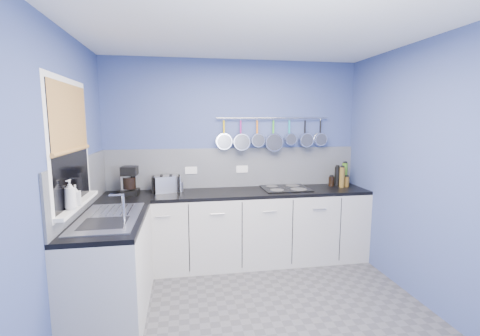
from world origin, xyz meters
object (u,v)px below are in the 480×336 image
object	(u,v)px
soap_bottle_a	(70,195)
paper_towel	(126,183)
soap_bottle_b	(76,195)
toaster	(166,184)
canister	(180,187)
coffee_maker	(130,181)
hob	(285,188)

from	to	relation	value
soap_bottle_a	paper_towel	distance (m)	1.21
soap_bottle_b	paper_towel	size ratio (longest dim) A/B	0.65
toaster	canister	distance (m)	0.16
soap_bottle_a	canister	bearing A→B (deg)	55.87
coffee_maker	hob	world-z (taller)	coffee_maker
hob	coffee_maker	bearing A→B (deg)	-178.96
paper_towel	coffee_maker	size ratio (longest dim) A/B	0.80
paper_towel	hob	distance (m)	1.92
soap_bottle_a	paper_towel	bearing A→B (deg)	78.98
canister	soap_bottle_a	bearing A→B (deg)	-124.13
soap_bottle_a	hob	size ratio (longest dim) A/B	0.42
toaster	paper_towel	bearing A→B (deg)	168.33
soap_bottle_a	toaster	bearing A→B (deg)	61.12
toaster	hob	bearing A→B (deg)	-20.94
soap_bottle_a	toaster	distance (m)	1.42
soap_bottle_a	soap_bottle_b	size ratio (longest dim) A/B	1.39
soap_bottle_a	soap_bottle_b	distance (m)	0.13
soap_bottle_b	toaster	xyz separation A→B (m)	(0.68, 1.11, -0.14)
soap_bottle_b	soap_bottle_a	bearing A→B (deg)	-90.00
coffee_maker	canister	distance (m)	0.58
toaster	hob	distance (m)	1.46
soap_bottle_a	soap_bottle_b	bearing A→B (deg)	90.00
hob	soap_bottle_a	bearing A→B (deg)	-151.03
coffee_maker	hob	distance (m)	1.87
soap_bottle_a	coffee_maker	xyz separation A→B (m)	(0.27, 1.15, -0.11)
soap_bottle_a	toaster	world-z (taller)	soap_bottle_a
canister	hob	world-z (taller)	canister
toaster	canister	bearing A→B (deg)	-17.25
coffee_maker	toaster	size ratio (longest dim) A/B	1.08
soap_bottle_a	paper_towel	xyz separation A→B (m)	(0.23, 1.18, -0.14)
toaster	coffee_maker	bearing A→B (deg)	172.40
hob	soap_bottle_b	bearing A→B (deg)	-153.72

